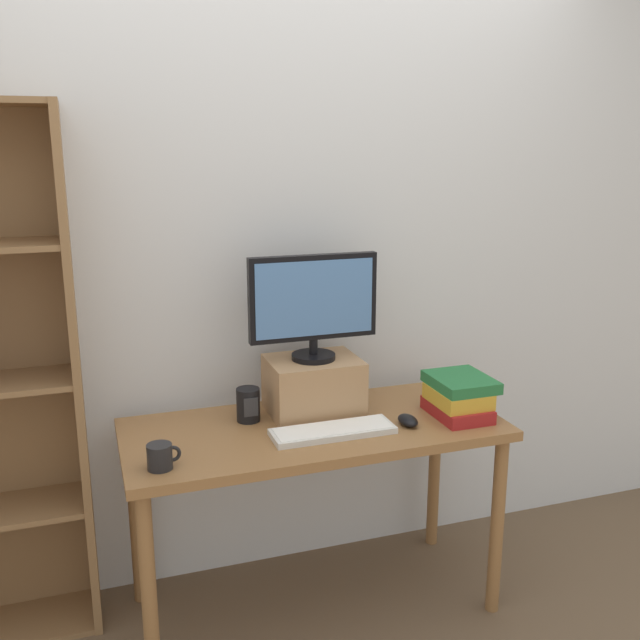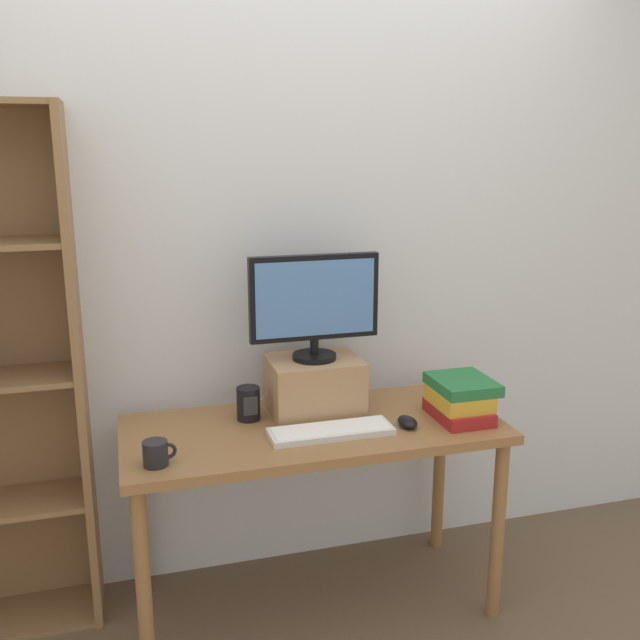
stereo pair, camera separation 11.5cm
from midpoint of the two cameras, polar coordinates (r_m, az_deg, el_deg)
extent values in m
plane|color=brown|center=(2.97, 0.69, -21.74)|extent=(12.00, 12.00, 0.00)
cube|color=silver|center=(2.83, -1.57, 5.12)|extent=(7.00, 0.08, 2.60)
cube|color=olive|center=(2.62, 0.74, -8.75)|extent=(1.37, 0.60, 0.04)
cylinder|color=olive|center=(2.48, -12.56, -20.25)|extent=(0.05, 0.05, 0.71)
cylinder|color=olive|center=(2.82, 15.22, -15.93)|extent=(0.05, 0.05, 0.71)
cylinder|color=olive|center=(2.91, -13.25, -14.81)|extent=(0.05, 0.05, 0.71)
cylinder|color=olive|center=(3.20, 10.55, -11.86)|extent=(0.05, 0.05, 0.71)
cube|color=olive|center=(2.65, -17.47, -4.25)|extent=(0.03, 0.28, 1.87)
cube|color=olive|center=(3.09, -22.68, -21.18)|extent=(0.63, 0.27, 0.02)
cube|color=#A87F56|center=(2.70, 0.78, -5.26)|extent=(0.34, 0.26, 0.21)
cylinder|color=black|center=(2.66, 0.78, -2.93)|extent=(0.16, 0.16, 0.02)
cylinder|color=black|center=(2.65, 0.79, -2.12)|extent=(0.03, 0.03, 0.06)
cube|color=black|center=(2.60, 0.80, 1.82)|extent=(0.48, 0.04, 0.31)
cube|color=#4C7AB7|center=(2.59, 0.93, 1.73)|extent=(0.45, 0.00, 0.28)
cube|color=silver|center=(2.53, 2.20, -8.91)|extent=(0.44, 0.14, 0.02)
cube|color=white|center=(2.52, 2.20, -8.65)|extent=(0.41, 0.13, 0.00)
ellipsoid|color=black|center=(2.61, 8.28, -8.08)|extent=(0.06, 0.10, 0.04)
cube|color=maroon|center=(2.72, 12.23, -7.22)|extent=(0.18, 0.25, 0.05)
cube|color=gold|center=(2.70, 12.32, -6.16)|extent=(0.19, 0.22, 0.06)
cube|color=#236B38|center=(2.70, 12.53, -5.04)|extent=(0.21, 0.25, 0.04)
cylinder|color=black|center=(2.33, -11.64, -10.43)|extent=(0.08, 0.08, 0.08)
torus|color=black|center=(2.33, -10.65, -10.26)|extent=(0.05, 0.01, 0.05)
cylinder|color=black|center=(2.64, -4.50, -6.69)|extent=(0.09, 0.09, 0.12)
cube|color=#2D2D30|center=(2.60, -4.30, -6.90)|extent=(0.05, 0.00, 0.07)
camera|label=1|loc=(0.06, -88.70, 0.32)|focal=40.00mm
camera|label=2|loc=(0.06, 91.30, -0.32)|focal=40.00mm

